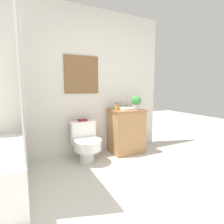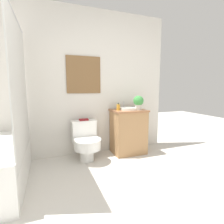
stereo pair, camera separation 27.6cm
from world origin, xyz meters
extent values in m
cube|color=silver|center=(0.00, 2.11, 1.25)|extent=(3.50, 0.05, 2.50)
cube|color=brown|center=(0.20, 2.08, 1.39)|extent=(0.58, 0.02, 0.62)
cube|color=silver|center=(0.20, 2.07, 1.39)|extent=(0.55, 0.01, 0.59)
cube|color=white|center=(-0.97, 1.39, 0.26)|extent=(0.55, 1.39, 0.51)
cube|color=silver|center=(-0.70, 1.39, 1.15)|extent=(0.01, 1.28, 1.59)
cylinder|color=#B7B7BC|center=(-0.70, 1.39, 1.97)|extent=(0.02, 1.28, 0.02)
cylinder|color=white|center=(0.16, 1.75, 0.11)|extent=(0.22, 0.22, 0.21)
cylinder|color=white|center=(0.16, 1.70, 0.28)|extent=(0.42, 0.42, 0.14)
cylinder|color=white|center=(0.16, 1.70, 0.36)|extent=(0.43, 0.43, 0.02)
cube|color=white|center=(0.16, 1.95, 0.43)|extent=(0.40, 0.18, 0.35)
cube|color=white|center=(0.16, 1.95, 0.62)|extent=(0.42, 0.19, 0.02)
cube|color=#AD7F51|center=(0.94, 1.85, 0.38)|extent=(0.57, 0.43, 0.76)
cube|color=#9E6642|center=(0.94, 1.85, 0.77)|extent=(0.60, 0.46, 0.03)
cylinder|color=white|center=(0.94, 1.87, 0.81)|extent=(0.33, 0.33, 0.04)
cylinder|color=silver|center=(0.94, 2.05, 0.85)|extent=(0.02, 0.02, 0.13)
cylinder|color=gold|center=(0.75, 1.85, 0.84)|extent=(0.06, 0.06, 0.10)
cylinder|color=black|center=(0.75, 1.85, 0.90)|extent=(0.02, 0.02, 0.02)
cylinder|color=beige|center=(1.09, 1.76, 0.83)|extent=(0.11, 0.11, 0.09)
sphere|color=#3D8E42|center=(1.09, 1.76, 0.95)|extent=(0.18, 0.18, 0.18)
cube|color=maroon|center=(0.16, 1.95, 0.64)|extent=(0.15, 0.10, 0.02)
camera|label=1|loc=(-0.67, -0.81, 1.18)|focal=28.00mm
camera|label=2|loc=(-0.41, -0.92, 1.18)|focal=28.00mm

